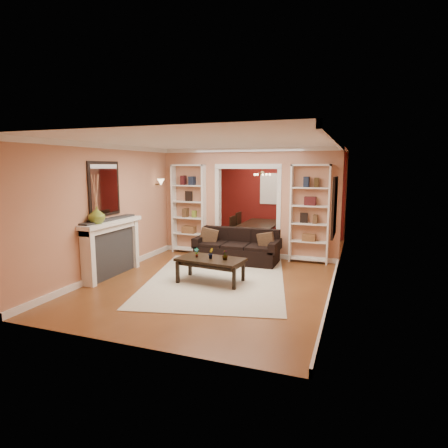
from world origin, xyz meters
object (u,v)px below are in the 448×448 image
at_px(dining_table, 261,234).
at_px(coffee_table, 211,270).
at_px(bookshelf_right, 310,214).
at_px(fireplace, 113,248).
at_px(sofa, 237,246).
at_px(bookshelf_left, 189,209).

bearing_deg(dining_table, coffee_table, 179.55).
height_order(bookshelf_right, fireplace, bookshelf_right).
bearing_deg(sofa, bookshelf_right, 20.01).
distance_m(sofa, bookshelf_left, 1.79).
xyz_separation_m(coffee_table, dining_table, (0.03, 3.86, 0.08)).
xyz_separation_m(bookshelf_right, dining_table, (-1.55, 1.60, -0.83)).
relative_size(bookshelf_left, dining_table, 1.28).
relative_size(coffee_table, dining_table, 0.71).
xyz_separation_m(sofa, coffee_table, (0.01, -1.67, -0.15)).
bearing_deg(dining_table, bookshelf_left, 136.05).
relative_size(sofa, coffee_table, 1.57).
xyz_separation_m(coffee_table, fireplace, (-2.06, -0.28, 0.34)).
bearing_deg(bookshelf_right, sofa, -159.99).
height_order(coffee_table, fireplace, fireplace).
distance_m(coffee_table, fireplace, 2.10).
bearing_deg(bookshelf_right, coffee_table, -125.11).
bearing_deg(sofa, fireplace, -136.40).
xyz_separation_m(bookshelf_left, fireplace, (-0.54, -2.53, -0.57)).
xyz_separation_m(coffee_table, bookshelf_right, (1.58, 2.25, 0.91)).
distance_m(bookshelf_right, dining_table, 2.38).
height_order(sofa, bookshelf_right, bookshelf_right).
relative_size(coffee_table, bookshelf_left, 0.55).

